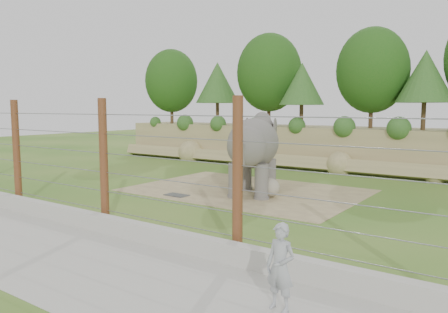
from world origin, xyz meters
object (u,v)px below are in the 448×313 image
Objects in this scene: stone_ball at (271,188)px; barrier_fence at (104,163)px; elephant at (253,155)px; zookeeper at (280,267)px.

barrier_fence is (-2.14, -6.81, 1.59)m from stone_ball.
elephant is 5.42× the size of stone_ball.
elephant is at bearing 80.05° from barrier_fence.
elephant is 0.21× the size of barrier_fence.
barrier_fence is (-1.22, -6.93, 0.29)m from elephant.
zookeeper is (7.26, -2.01, -1.18)m from barrier_fence.
elephant is at bearing 172.53° from stone_ball.
stone_ball is 0.04× the size of barrier_fence.
stone_ball is at bearing 72.55° from barrier_fence.
barrier_fence reaches higher than zookeeper.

